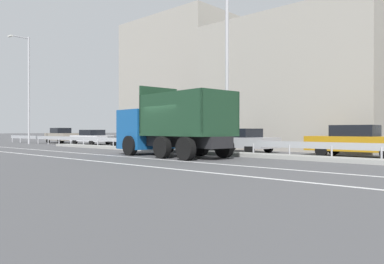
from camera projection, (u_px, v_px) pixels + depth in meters
The scene contains 17 objects.
ground_plane at pixel (173, 157), 18.55m from camera, with size 320.00×320.00×0.00m, color #4C4C4F.
lane_strip_0 at pixel (146, 158), 17.64m from camera, with size 59.89×0.16×0.01m, color silver.
lane_strip_1 at pixel (101, 162), 15.80m from camera, with size 59.89×0.16×0.01m, color silver.
median_island at pixel (210, 153), 20.62m from camera, with size 32.94×1.10×0.18m, color gray.
median_guardrail at pixel (222, 144), 21.41m from camera, with size 59.89×0.09×0.78m.
dump_truck at pixel (163, 131), 19.61m from camera, with size 7.13×3.26×3.61m.
median_road_sign at pixel (153, 131), 23.87m from camera, with size 0.65×0.16×2.50m.
street_lamp_0 at pixel (28, 86), 35.97m from camera, with size 0.71×1.95×10.33m.
street_lamp_1 at pixel (225, 55), 19.73m from camera, with size 0.71×2.40×9.57m.
parked_car_0 at pixel (61, 136), 38.86m from camera, with size 4.93×2.07×1.58m.
parked_car_1 at pixel (92, 137), 35.11m from camera, with size 4.45×2.12×1.38m.
parked_car_2 at pixel (131, 138), 30.69m from camera, with size 3.95×2.12×1.36m.
parked_car_3 at pixel (184, 139), 26.91m from camera, with size 4.48×2.20×1.38m.
parked_car_4 at pixel (240, 140), 22.63m from camera, with size 4.74×2.24×1.43m.
parked_car_5 at pixel (357, 141), 18.47m from camera, with size 4.90×2.01×1.59m.
background_building_0 at pixel (203, 85), 42.98m from camera, with size 11.86×14.91×13.01m, color gray.
background_building_1 at pixel (323, 90), 29.71m from camera, with size 12.46×15.84×9.09m, color gray.
Camera 1 is at (13.28, -12.97, 1.32)m, focal length 35.00 mm.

